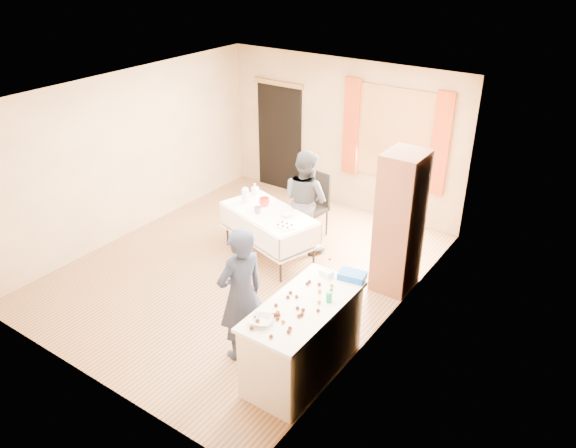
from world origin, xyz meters
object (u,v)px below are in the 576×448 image
Objects in this scene: counter at (303,338)px; woman at (305,200)px; cabinet at (400,223)px; chair at (311,217)px; girl at (241,295)px; party_table at (269,230)px.

woman is at bearing 122.66° from counter.
cabinet is at bearing -177.97° from woman.
chair is (-1.75, 0.59, -0.67)m from cabinet.
woman is at bearing 171.84° from cabinet.
chair is 3.08m from girl.
counter is at bearing -28.57° from party_table.
cabinet is 1.84× the size of chair.
girl reaches higher than woman.
cabinet is 1.29× the size of counter.
girl is 2.67m from woman.
girl is at bearing -44.69° from party_table.
woman is at bearing 80.92° from party_table.
woman is at bearing -67.63° from chair.
party_table is 2.28m from girl.
party_table is (-1.91, -0.33, -0.54)m from cabinet.
cabinet reaches higher than chair.
woman is at bearing -145.85° from girl.
girl is at bearing 117.68° from woman.
party_table is (-1.81, 1.83, -0.01)m from counter.
chair is at bearing -62.93° from woman.
girl is (0.91, -2.90, 0.50)m from chair.
woman is (-0.80, 2.54, -0.03)m from girl.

